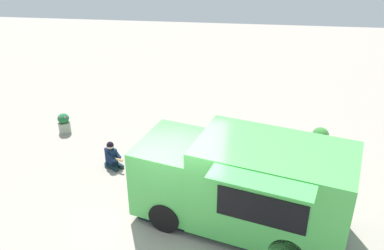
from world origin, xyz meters
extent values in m
plane|color=#A1968C|center=(0.00, 0.00, 0.00)|extent=(40.00, 40.00, 0.00)
cube|color=#4FC153|center=(-0.03, 2.35, 1.29)|extent=(2.96, 3.97, 2.15)
cube|color=#4FC153|center=(-0.73, -0.07, 1.10)|extent=(2.32, 2.01, 1.75)
cube|color=#252A19|center=(-0.94, -0.78, 1.40)|extent=(1.59, 0.49, 0.67)
cube|color=black|center=(0.97, 2.06, 1.42)|extent=(0.57, 1.88, 0.75)
cube|color=#49C455|center=(1.25, 1.98, 2.33)|extent=(1.17, 2.21, 0.03)
cube|color=black|center=(-0.24, 1.63, 0.11)|extent=(2.92, 5.07, 0.22)
cylinder|color=black|center=(-1.56, 0.38, 0.40)|extent=(0.43, 0.83, 0.80)
cylinder|color=black|center=(0.21, -0.14, 0.40)|extent=(0.43, 0.83, 0.80)
cylinder|color=black|center=(-0.73, 3.22, 0.40)|extent=(0.43, 0.83, 0.80)
ellipsoid|color=#13252C|center=(-2.42, -2.24, 0.06)|extent=(0.66, 0.68, 0.12)
cube|color=#13252C|center=(-2.23, -2.13, 0.06)|extent=(0.30, 0.36, 0.11)
cube|color=#13252C|center=(-2.39, -2.01, 0.06)|extent=(0.30, 0.36, 0.11)
cube|color=#0E1E3C|center=(-2.42, -2.24, 0.37)|extent=(0.37, 0.40, 0.48)
sphere|color=beige|center=(-2.42, -2.24, 0.71)|extent=(0.21, 0.21, 0.21)
sphere|color=black|center=(-2.42, -2.24, 0.73)|extent=(0.22, 0.22, 0.22)
cube|color=#0E1E3C|center=(-2.26, -2.18, 0.43)|extent=(0.27, 0.33, 0.26)
cube|color=#0E1E3C|center=(-2.42, -2.06, 0.43)|extent=(0.27, 0.33, 0.26)
cylinder|color=#E7A257|center=(-2.24, -1.98, 0.36)|extent=(0.18, 0.33, 0.07)
cube|color=orange|center=(-2.24, -1.98, 0.38)|extent=(0.13, 0.27, 0.02)
cylinder|color=#939F87|center=(-4.36, -4.48, 0.19)|extent=(0.41, 0.41, 0.38)
torus|color=#979C83|center=(-4.36, -4.48, 0.36)|extent=(0.44, 0.44, 0.04)
ellipsoid|color=#1F6633|center=(-4.36, -4.48, 0.53)|extent=(0.39, 0.39, 0.33)
sphere|color=#9F55BE|center=(-4.32, -4.63, 0.57)|extent=(0.07, 0.07, 0.07)
sphere|color=#AB44B0|center=(-4.27, -4.37, 0.60)|extent=(0.08, 0.08, 0.08)
sphere|color=purple|center=(-4.37, -4.33, 0.59)|extent=(0.06, 0.06, 0.06)
sphere|color=#A646B0|center=(-4.25, -4.55, 0.61)|extent=(0.07, 0.07, 0.07)
sphere|color=purple|center=(-4.36, -4.32, 0.58)|extent=(0.06, 0.06, 0.06)
sphere|color=purple|center=(-4.28, -4.38, 0.62)|extent=(0.05, 0.05, 0.05)
cylinder|color=#B07050|center=(-4.33, 4.21, 0.13)|extent=(0.42, 0.42, 0.26)
torus|color=#B4694B|center=(-4.33, 4.21, 0.25)|extent=(0.45, 0.45, 0.04)
ellipsoid|color=#388136|center=(-4.33, 4.21, 0.46)|extent=(0.52, 0.52, 0.44)
sphere|color=white|center=(-4.41, 4.39, 0.55)|extent=(0.08, 0.08, 0.08)
sphere|color=white|center=(-4.31, 4.43, 0.48)|extent=(0.08, 0.08, 0.08)
sphere|color=white|center=(-4.19, 4.36, 0.54)|extent=(0.08, 0.08, 0.08)
sphere|color=white|center=(-4.52, 4.14, 0.54)|extent=(0.05, 0.05, 0.05)
sphere|color=white|center=(-4.37, 4.37, 0.59)|extent=(0.06, 0.06, 0.06)
camera|label=1|loc=(8.17, 1.43, 7.17)|focal=39.87mm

